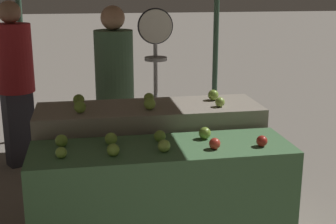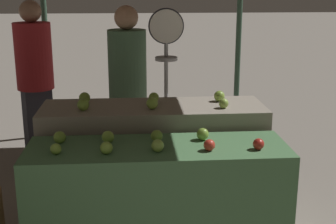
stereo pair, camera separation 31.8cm
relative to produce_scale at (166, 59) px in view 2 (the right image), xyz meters
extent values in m
cylinder|color=#33513D|center=(-1.36, 1.77, -0.09)|extent=(0.07, 0.07, 2.34)
cylinder|color=#33513D|center=(1.06, 1.77, -0.09)|extent=(0.07, 0.07, 2.34)
cube|color=#4C7A4C|center=(-0.15, -1.25, -0.82)|extent=(1.72, 0.55, 0.88)
cube|color=gray|center=(-0.15, -0.65, -0.76)|extent=(1.72, 0.55, 1.00)
sphere|color=#84AD3D|center=(-0.79, -1.35, -0.35)|extent=(0.07, 0.07, 0.07)
sphere|color=#84AD3D|center=(-0.48, -1.37, -0.34)|extent=(0.08, 0.08, 0.08)
sphere|color=#8EB247|center=(-0.16, -1.35, -0.34)|extent=(0.08, 0.08, 0.08)
sphere|color=red|center=(0.17, -1.36, -0.34)|extent=(0.07, 0.07, 0.07)
sphere|color=#AD281E|center=(0.49, -1.36, -0.35)|extent=(0.07, 0.07, 0.07)
sphere|color=#7AA338|center=(-0.80, -1.14, -0.34)|extent=(0.08, 0.08, 0.08)
sphere|color=#84AD3D|center=(-0.48, -1.16, -0.34)|extent=(0.08, 0.08, 0.08)
sphere|color=#7AA338|center=(-0.16, -1.15, -0.34)|extent=(0.08, 0.08, 0.08)
sphere|color=#7AA338|center=(0.16, -1.15, -0.34)|extent=(0.08, 0.08, 0.08)
sphere|color=#7AA338|center=(-0.68, -0.76, -0.22)|extent=(0.09, 0.09, 0.09)
sphere|color=#84AD3D|center=(-0.16, -0.75, -0.22)|extent=(0.09, 0.09, 0.09)
sphere|color=#8EB247|center=(0.38, -0.77, -0.22)|extent=(0.07, 0.07, 0.07)
sphere|color=#7AA338|center=(-0.69, -0.53, -0.22)|extent=(0.09, 0.09, 0.09)
sphere|color=#84AD3D|center=(-0.14, -0.56, -0.22)|extent=(0.08, 0.08, 0.08)
sphere|color=#84AD3D|center=(0.38, -0.55, -0.22)|extent=(0.09, 0.09, 0.09)
cylinder|color=#99999E|center=(0.00, 0.01, -0.47)|extent=(0.04, 0.04, 1.59)
cylinder|color=black|center=(0.00, 0.01, 0.29)|extent=(0.32, 0.01, 0.32)
cylinder|color=silver|center=(0.00, -0.01, 0.29)|extent=(0.29, 0.02, 0.29)
cylinder|color=#99999E|center=(0.00, -0.01, 0.07)|extent=(0.01, 0.01, 0.14)
cylinder|color=#99999E|center=(0.00, -0.01, 0.00)|extent=(0.20, 0.20, 0.03)
cube|color=#2D2D38|center=(-0.35, 0.32, -0.87)|extent=(0.32, 0.26, 0.80)
cylinder|color=#476B4C|center=(-0.35, 0.32, -0.12)|extent=(0.48, 0.48, 0.70)
sphere|color=tan|center=(-0.35, 0.32, 0.35)|extent=(0.23, 0.23, 0.23)
cube|color=#2D2D38|center=(-1.35, 0.92, -0.86)|extent=(0.34, 0.30, 0.82)
cylinder|color=maroon|center=(-1.35, 0.92, -0.10)|extent=(0.53, 0.53, 0.71)
sphere|color=#936B51|center=(-1.35, 0.92, 0.37)|extent=(0.23, 0.23, 0.23)
camera|label=1|loc=(-0.63, -4.11, 0.64)|focal=50.00mm
camera|label=2|loc=(-0.31, -4.15, 0.64)|focal=50.00mm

